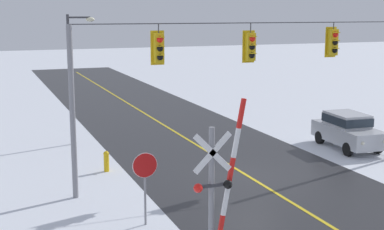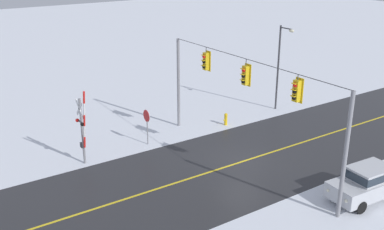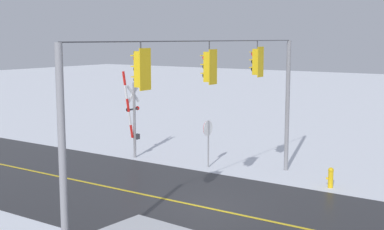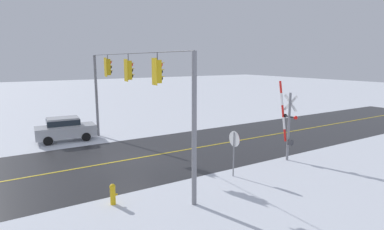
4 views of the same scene
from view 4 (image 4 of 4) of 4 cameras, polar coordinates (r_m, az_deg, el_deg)
name	(u,v)px [view 4 (image 4 of 4)]	position (r m, az deg, el deg)	size (l,w,h in m)	color
ground_plane	(132,159)	(19.36, -10.87, -7.86)	(160.00, 160.00, 0.00)	silver
road_asphalt	(17,179)	(18.24, -29.01, -10.08)	(9.00, 80.00, 0.01)	#28282B
lane_centre_line	(17,179)	(18.24, -29.01, -10.06)	(0.14, 72.00, 0.01)	gold
signal_span	(129,88)	(18.53, -11.27, 4.80)	(14.20, 0.47, 6.22)	gray
stop_sign	(234,143)	(16.04, 7.64, -5.13)	(0.80, 0.09, 2.35)	gray
railroad_crossing	(288,122)	(19.23, 16.99, -1.23)	(1.36, 0.31, 4.63)	gray
parked_car_silver	(65,128)	(24.79, -21.99, -2.20)	(2.04, 4.29, 1.74)	#B7BABF
fire_hydrant	(113,193)	(13.68, -14.12, -13.58)	(0.24, 0.31, 0.88)	gold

